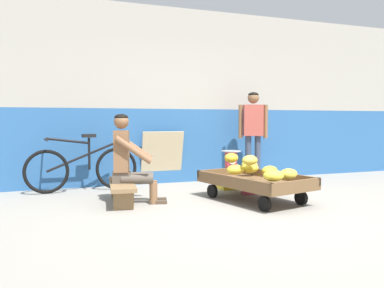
% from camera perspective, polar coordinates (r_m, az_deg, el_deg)
% --- Properties ---
extents(ground_plane, '(80.00, 80.00, 0.00)m').
position_cam_1_polar(ground_plane, '(4.58, 9.29, -10.01)').
color(ground_plane, gray).
extents(back_wall, '(16.00, 0.30, 2.94)m').
position_cam_1_polar(back_wall, '(6.98, -1.80, 6.77)').
color(back_wall, '#2D609E').
rests_on(back_wall, ground).
extents(banana_cart, '(1.16, 1.60, 0.36)m').
position_cam_1_polar(banana_cart, '(5.32, 8.93, -5.50)').
color(banana_cart, brown).
rests_on(banana_cart, ground).
extents(banana_pile, '(0.70, 1.31, 0.26)m').
position_cam_1_polar(banana_pile, '(5.18, 8.98, -3.31)').
color(banana_pile, gold).
rests_on(banana_pile, banana_cart).
extents(low_bench, '(0.44, 1.13, 0.27)m').
position_cam_1_polar(low_bench, '(5.22, -9.94, -6.14)').
color(low_bench, olive).
rests_on(low_bench, ground).
extents(vendor_seated, '(0.73, 0.58, 1.14)m').
position_cam_1_polar(vendor_seated, '(5.17, -9.01, -2.11)').
color(vendor_seated, brown).
rests_on(vendor_seated, ground).
extents(plastic_crate, '(0.36, 0.28, 0.30)m').
position_cam_1_polar(plastic_crate, '(6.24, 5.55, -5.00)').
color(plastic_crate, gold).
rests_on(plastic_crate, ground).
extents(weighing_scale, '(0.30, 0.30, 0.29)m').
position_cam_1_polar(weighing_scale, '(6.20, 5.57, -2.23)').
color(weighing_scale, '#28282D').
rests_on(weighing_scale, plastic_crate).
extents(bicycle_near_left, '(1.66, 0.48, 0.86)m').
position_cam_1_polar(bicycle_near_left, '(6.19, -15.36, -3.29)').
color(bicycle_near_left, black).
rests_on(bicycle_near_left, ground).
extents(sign_board, '(0.70, 0.24, 0.88)m').
position_cam_1_polar(sign_board, '(6.70, -4.29, -1.95)').
color(sign_board, '#C6B289').
rests_on(sign_board, ground).
extents(customer_adult, '(0.46, 0.30, 1.53)m').
position_cam_1_polar(customer_adult, '(6.80, 8.70, 2.44)').
color(customer_adult, '#38425B').
rests_on(customer_adult, ground).
extents(shopping_bag, '(0.18, 0.12, 0.24)m').
position_cam_1_polar(shopping_bag, '(5.84, 8.08, -5.90)').
color(shopping_bag, '#D13D4C').
rests_on(shopping_bag, ground).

